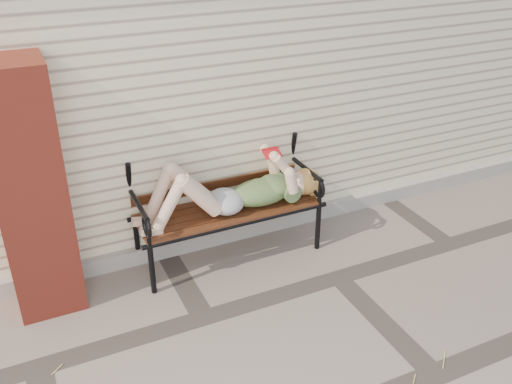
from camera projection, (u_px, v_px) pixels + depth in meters
ground at (338, 277)px, 4.98m from camera, size 80.00×80.00×0.00m
house_wall at (209, 34)px, 6.67m from camera, size 8.00×4.00×3.00m
foundation_strip at (287, 219)px, 5.72m from camera, size 8.00×0.10×0.15m
brick_pillar at (31, 192)px, 4.25m from camera, size 0.50×0.50×2.00m
garden_bench at (223, 188)px, 5.07m from camera, size 1.79×0.71×1.16m
reading_woman at (231, 190)px, 4.94m from camera, size 1.69×0.38×0.53m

